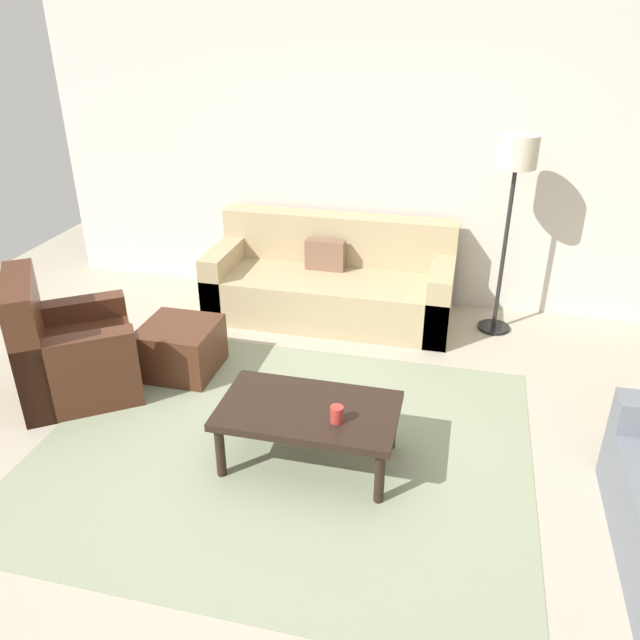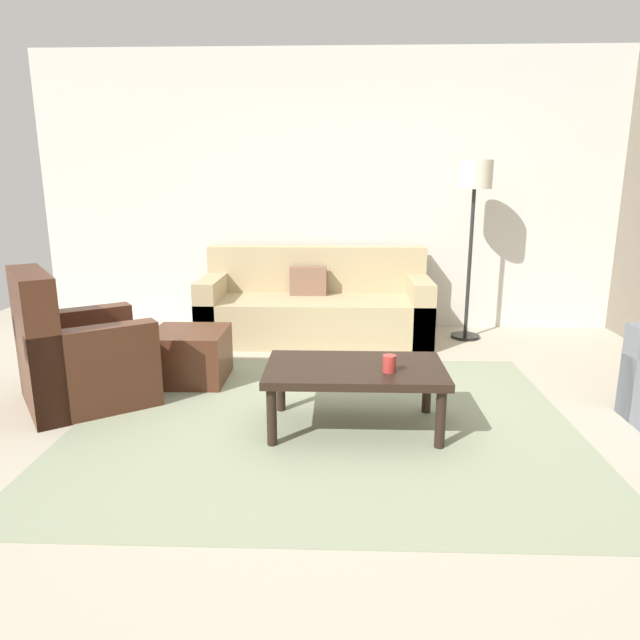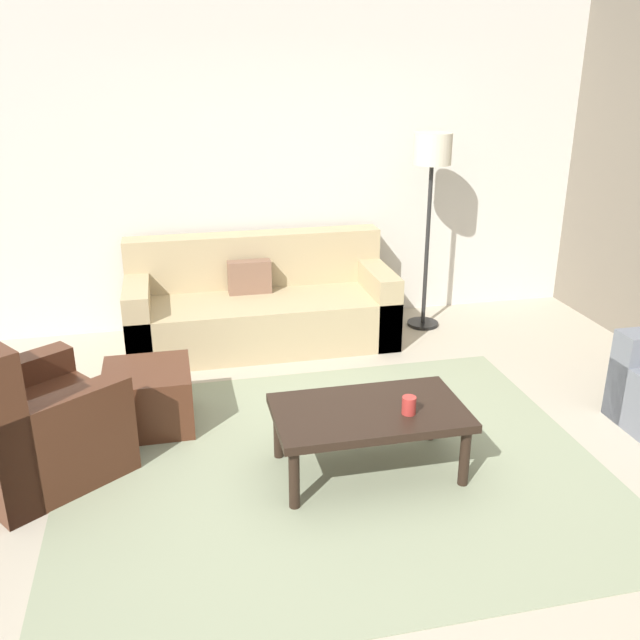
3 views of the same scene
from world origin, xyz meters
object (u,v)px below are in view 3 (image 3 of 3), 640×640
Objects in this scene: armchair_leather at (25,430)px; cup at (409,405)px; ottoman at (149,397)px; coffee_table at (369,417)px; couch_main at (260,306)px; lamp_standing at (431,169)px.

armchair_leather is 2.19m from cup.
coffee_table reaches higher than ottoman.
couch_main reaches higher than cup.
coffee_table is (1.26, -0.84, 0.16)m from ottoman.
armchair_leather reaches higher than couch_main.
cup is 0.06× the size of lamp_standing.
ottoman is at bearing 147.03° from cup.
couch_main is 1.86m from lamp_standing.
ottoman is at bearing -151.34° from lamp_standing.
cup is at bearing -112.91° from lamp_standing.
coffee_table is 0.64× the size of lamp_standing.
cup is (0.20, -0.10, 0.10)m from coffee_table.
couch_main is at bearing 55.26° from ottoman.
armchair_leather is at bearing -131.44° from couch_main.
armchair_leather is at bearing -149.79° from lamp_standing.
cup is at bearing -27.10° from coffee_table.
armchair_leather is 0.83m from ottoman.
cup is at bearing -32.97° from ottoman.
lamp_standing reaches higher than couch_main.
armchair_leather is 1.97m from coffee_table.
armchair_leather is 0.65× the size of lamp_standing.
coffee_table is at bearing -81.27° from couch_main.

